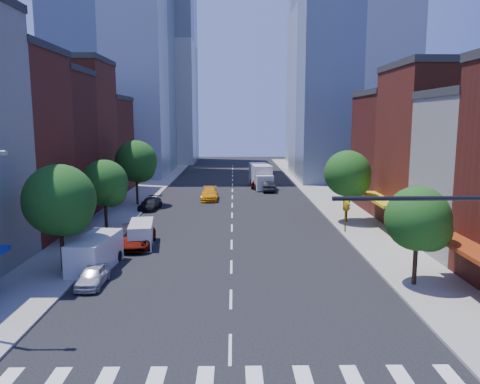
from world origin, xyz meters
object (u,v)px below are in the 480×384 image
object	(u,v)px
traffic_car_far	(258,182)
pedestrian_far	(84,249)
cargo_van_near	(94,254)
parked_car_second	(133,235)
parked_car_rear	(150,204)
traffic_car_oncoming	(268,186)
parked_car_front	(93,276)
box_truck	(261,177)
taxi	(210,194)
parked_car_third	(137,238)
cargo_van_far	(141,234)

from	to	relation	value
traffic_car_far	pedestrian_far	xyz separation A→B (m)	(-14.57, -37.81, 0.31)
pedestrian_far	cargo_van_near	bearing A→B (deg)	45.50
parked_car_second	parked_car_rear	size ratio (longest dim) A/B	1.05
traffic_car_oncoming	pedestrian_far	distance (m)	37.66
parked_car_front	box_truck	xyz separation A→B (m)	(13.07, 42.49, 1.02)
taxi	box_truck	distance (m)	13.28
box_truck	parked_car_second	bearing A→B (deg)	-116.35
parked_car_second	box_truck	world-z (taller)	box_truck
traffic_car_far	cargo_van_near	bearing A→B (deg)	77.24
pedestrian_far	parked_car_front	bearing A→B (deg)	27.55
parked_car_second	parked_car_front	bearing A→B (deg)	-98.45
parked_car_third	taxi	size ratio (longest dim) A/B	1.04
parked_car_rear	pedestrian_far	world-z (taller)	pedestrian_far
parked_car_front	parked_car_rear	bearing A→B (deg)	92.37
parked_car_front	box_truck	size ratio (longest dim) A/B	0.42
parked_car_front	parked_car_second	xyz separation A→B (m)	(0.39, 9.90, 0.17)
parked_car_third	parked_car_rear	xyz separation A→B (m)	(-1.73, 16.07, -0.09)
parked_car_third	pedestrian_far	bearing A→B (deg)	-125.17
cargo_van_near	traffic_car_oncoming	world-z (taller)	cargo_van_near
cargo_van_far	parked_car_rear	bearing A→B (deg)	89.94
cargo_van_near	box_truck	size ratio (longest dim) A/B	0.64
parked_car_front	parked_car_second	size ratio (longest dim) A/B	0.76
parked_car_front	cargo_van_near	size ratio (longest dim) A/B	0.66
parked_car_second	cargo_van_near	bearing A→B (deg)	-106.37
parked_car_front	parked_car_rear	distance (m)	25.14
traffic_car_oncoming	pedestrian_far	size ratio (longest dim) A/B	2.51
cargo_van_near	traffic_car_far	size ratio (longest dim) A/B	1.20
parked_car_front	pedestrian_far	bearing A→B (deg)	114.22
parked_car_third	traffic_car_oncoming	bearing A→B (deg)	63.51
parked_car_second	cargo_van_far	bearing A→B (deg)	-36.26
parked_car_front	parked_car_second	distance (m)	9.90
box_truck	parked_car_front	bearing A→B (deg)	-112.20
traffic_car_oncoming	traffic_car_far	world-z (taller)	traffic_car_far
cargo_van_near	cargo_van_far	size ratio (longest dim) A/B	1.18
parked_car_third	box_truck	size ratio (longest dim) A/B	0.62
cargo_van_near	pedestrian_far	distance (m)	1.73
parked_car_front	traffic_car_far	size ratio (longest dim) A/B	0.79
taxi	pedestrian_far	xyz separation A→B (m)	(-7.72, -26.96, 0.35)
parked_car_third	cargo_van_far	xyz separation A→B (m)	(0.28, 0.36, 0.21)
taxi	traffic_car_far	world-z (taller)	traffic_car_far
parked_car_third	cargo_van_near	distance (m)	6.14
parked_car_front	cargo_van_far	xyz separation A→B (m)	(1.22, 9.42, 0.33)
traffic_car_oncoming	pedestrian_far	bearing A→B (deg)	64.60
parked_car_rear	box_truck	size ratio (longest dim) A/B	0.52
parked_car_front	traffic_car_far	distance (m)	44.13
traffic_car_oncoming	box_truck	distance (m)	4.02
traffic_car_oncoming	box_truck	world-z (taller)	box_truck
parked_car_third	traffic_car_far	xyz separation A→B (m)	(11.67, 33.23, 0.04)
taxi	cargo_van_far	bearing A→B (deg)	-102.42
taxi	box_truck	xyz separation A→B (m)	(7.31, 11.05, 0.89)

